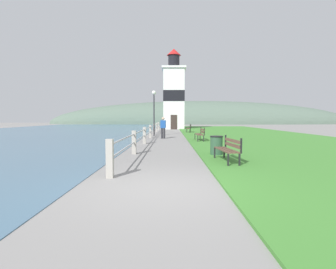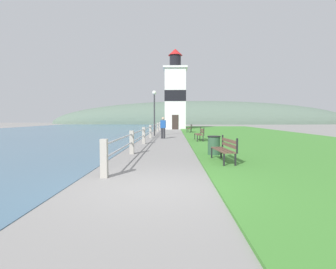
% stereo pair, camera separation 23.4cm
% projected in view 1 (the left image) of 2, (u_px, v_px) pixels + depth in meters
% --- Properties ---
extents(ground_plane, '(160.00, 160.00, 0.00)m').
position_uv_depth(ground_plane, '(159.00, 188.00, 5.94)').
color(ground_plane, gray).
extents(grass_verge, '(12.00, 50.21, 0.06)m').
position_uv_depth(grass_verge, '(254.00, 136.00, 22.57)').
color(grass_verge, '#428433').
rests_on(grass_verge, ground_plane).
extents(water_strip, '(24.00, 80.33, 0.01)m').
position_uv_depth(water_strip, '(8.00, 136.00, 22.79)').
color(water_strip, '#476B84').
rests_on(water_strip, ground_plane).
extents(seawall_railing, '(0.18, 27.63, 1.03)m').
position_uv_depth(seawall_railing, '(150.00, 130.00, 20.61)').
color(seawall_railing, '#A8A399').
rests_on(seawall_railing, ground_plane).
extents(park_bench_near, '(0.63, 1.74, 0.94)m').
position_uv_depth(park_bench_near, '(229.00, 148.00, 9.18)').
color(park_bench_near, brown).
rests_on(park_bench_near, ground_plane).
extents(park_bench_midway, '(0.50, 1.87, 0.94)m').
position_uv_depth(park_bench_midway, '(200.00, 133.00, 17.82)').
color(park_bench_midway, brown).
rests_on(park_bench_midway, ground_plane).
extents(park_bench_far, '(0.68, 1.74, 0.94)m').
position_uv_depth(park_bench_far, '(189.00, 128.00, 27.97)').
color(park_bench_far, brown).
rests_on(park_bench_far, ground_plane).
extents(lighthouse, '(3.36, 3.36, 11.32)m').
position_uv_depth(lighthouse, '(174.00, 95.00, 37.28)').
color(lighthouse, white).
rests_on(lighthouse, ground_plane).
extents(person_strolling, '(0.43, 0.27, 1.64)m').
position_uv_depth(person_strolling, '(163.00, 127.00, 20.11)').
color(person_strolling, '#28282D').
rests_on(person_strolling, ground_plane).
extents(trash_bin, '(0.54, 0.54, 0.84)m').
position_uv_depth(trash_bin, '(216.00, 146.00, 10.91)').
color(trash_bin, '#2D5138').
rests_on(trash_bin, ground_plane).
extents(lamp_post, '(0.36, 0.36, 3.96)m').
position_uv_depth(lamp_post, '(154.00, 105.00, 22.81)').
color(lamp_post, '#333338').
rests_on(lamp_post, ground_plane).
extents(distant_hillside, '(80.00, 16.00, 12.00)m').
position_uv_depth(distant_hillside, '(200.00, 124.00, 69.20)').
color(distant_hillside, '#566B5B').
rests_on(distant_hillside, ground_plane).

